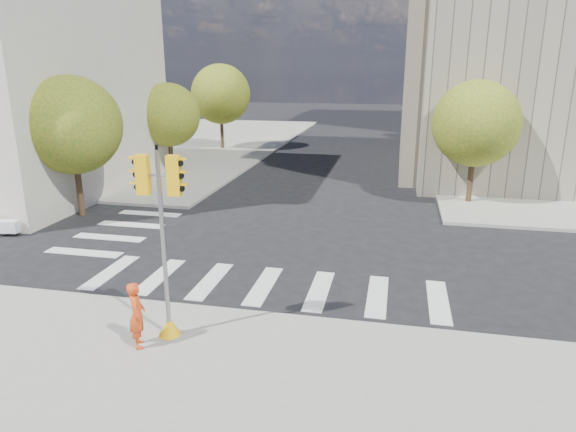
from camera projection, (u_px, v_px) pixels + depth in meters
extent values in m
plane|color=black|center=(281.00, 263.00, 18.27)|extent=(160.00, 160.00, 0.00)
cube|color=gray|center=(131.00, 142.00, 46.67)|extent=(28.00, 40.00, 0.15)
cube|color=gray|center=(498.00, 61.00, 28.54)|extent=(8.00, 8.00, 14.00)
cylinder|color=#382616|center=(80.00, 190.00, 23.80)|extent=(0.28, 0.28, 2.45)
sphere|color=#39601B|center=(72.00, 125.00, 22.95)|extent=(4.40, 4.40, 4.40)
cylinder|color=#382616|center=(171.00, 157.00, 33.21)|extent=(0.28, 0.28, 2.17)
sphere|color=#39601B|center=(168.00, 115.00, 32.46)|extent=(4.00, 4.00, 4.00)
cylinder|color=#382616|center=(222.00, 134.00, 42.53)|extent=(0.28, 0.28, 2.62)
sphere|color=#39601B|center=(221.00, 94.00, 41.62)|extent=(4.80, 4.80, 4.80)
cylinder|color=#382616|center=(470.00, 181.00, 25.80)|extent=(0.28, 0.28, 2.38)
sphere|color=#39601B|center=(476.00, 123.00, 24.99)|extent=(4.20, 4.20, 4.20)
cylinder|color=#382616|center=(450.00, 145.00, 37.03)|extent=(0.28, 0.28, 2.52)
sphere|color=#39601B|center=(454.00, 101.00, 36.16)|extent=(4.60, 4.60, 4.60)
cylinder|color=#382616|center=(439.00, 128.00, 48.32)|extent=(0.28, 0.28, 2.27)
sphere|color=#39601B|center=(441.00, 98.00, 47.55)|extent=(4.00, 4.00, 4.00)
cylinder|color=black|center=(476.00, 114.00, 28.61)|extent=(0.12, 0.12, 8.00)
cube|color=black|center=(484.00, 39.00, 27.48)|extent=(0.35, 0.18, 0.22)
cylinder|color=black|center=(453.00, 99.00, 41.74)|extent=(0.12, 0.12, 8.00)
cube|color=black|center=(458.00, 47.00, 40.61)|extent=(0.35, 0.18, 0.22)
cone|color=#FAB80D|center=(169.00, 326.00, 13.06)|extent=(0.56, 0.56, 0.50)
cylinder|color=gray|center=(164.00, 247.00, 12.46)|extent=(0.11, 0.11, 4.77)
cylinder|color=black|center=(156.00, 147.00, 11.77)|extent=(0.07, 0.07, 0.12)
cylinder|color=gray|center=(158.00, 175.00, 11.96)|extent=(0.90, 0.13, 0.06)
cube|color=#FAB80D|center=(143.00, 175.00, 12.01)|extent=(0.32, 0.24, 0.95)
cube|color=#FAB80D|center=(174.00, 176.00, 11.91)|extent=(0.32, 0.24, 0.95)
imported|color=#DF4515|center=(137.00, 315.00, 12.39)|extent=(0.65, 0.73, 1.68)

